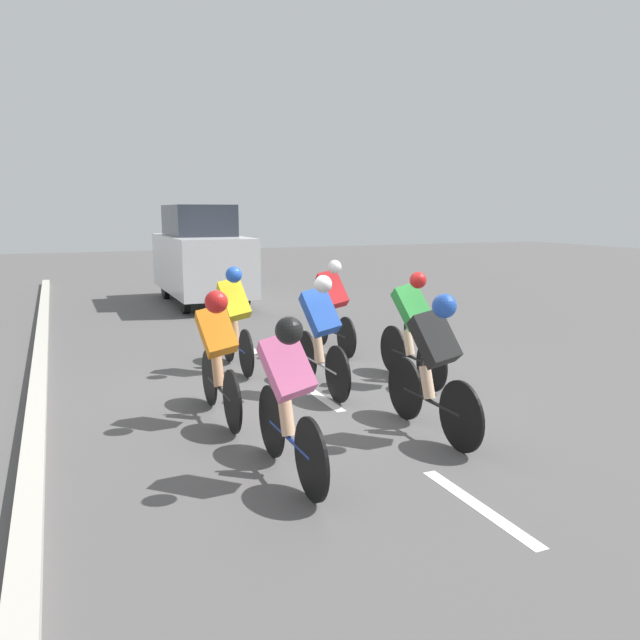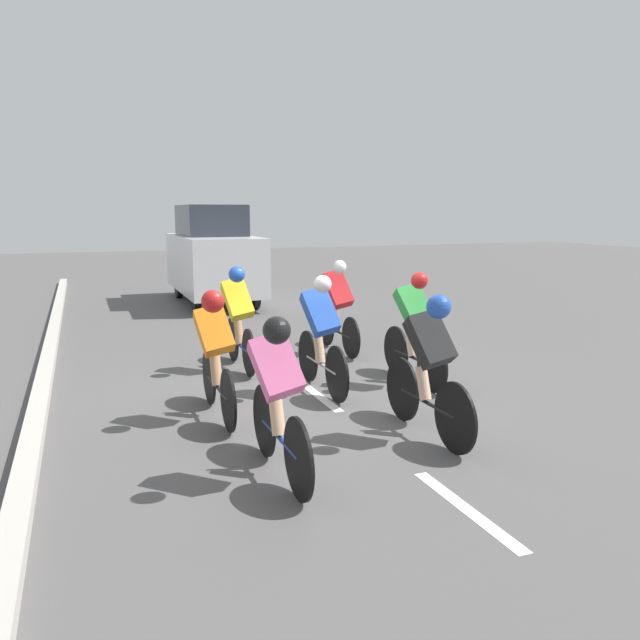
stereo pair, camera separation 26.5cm
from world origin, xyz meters
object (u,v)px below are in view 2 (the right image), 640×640
Objects in this scene: cyclist_pink at (278,393)px; cyclist_red at (338,304)px; cyclist_black at (429,362)px; cyclist_green at (414,326)px; support_car at (213,255)px; cyclist_blue at (321,331)px; cyclist_orange at (215,350)px; cyclist_yellow at (238,315)px.

cyclist_pink is 0.98× the size of cyclist_red.
cyclist_black is 1.04× the size of cyclist_green.
cyclist_pink is at bearing 81.45° from support_car.
cyclist_blue is 0.40× the size of support_car.
cyclist_green is (-2.70, -0.47, 0.01)m from cyclist_orange.
cyclist_pink is 4.86m from cyclist_red.
cyclist_green is at bearing -170.17° from cyclist_orange.
cyclist_yellow is 1.81m from cyclist_red.
cyclist_orange is at bearing 45.59° from cyclist_red.
cyclist_green is (-2.54, -2.20, 0.02)m from cyclist_pink.
cyclist_blue is at bearing -159.50° from cyclist_orange.
cyclist_red reaches higher than cyclist_pink.
cyclist_orange is 0.40× the size of support_car.
cyclist_yellow is at bearing -38.78° from cyclist_green.
cyclist_red is 6.26m from support_car.
cyclist_red is (-1.74, -0.50, -0.00)m from cyclist_yellow.
cyclist_green is at bearing 177.10° from cyclist_blue.
cyclist_red is (-2.32, -4.27, 0.03)m from cyclist_pink.
support_car is (-1.58, -10.48, 0.41)m from cyclist_pink.
cyclist_yellow is (-0.75, -2.04, 0.02)m from cyclist_orange.
cyclist_blue is at bearing 114.22° from cyclist_yellow.
cyclist_blue is at bearing -2.90° from cyclist_green.
cyclist_green reaches higher than cyclist_black.
cyclist_orange is at bearing -35.60° from cyclist_black.
cyclist_black is at bearing 80.76° from cyclist_red.
cyclist_yellow is at bearing -71.78° from cyclist_black.
cyclist_black is at bearing -166.50° from cyclist_pink.
support_car is at bearing -83.37° from cyclist_green.
cyclist_black is 10.08m from support_car.
cyclist_black is 3.92m from cyclist_red.
cyclist_yellow reaches higher than cyclist_orange.
cyclist_yellow reaches higher than cyclist_black.
cyclist_blue reaches higher than cyclist_orange.
support_car is (-0.32, -8.21, 0.39)m from cyclist_blue.
support_car is (-1.74, -8.74, 0.40)m from cyclist_orange.
support_car reaches higher than cyclist_orange.
cyclist_orange is 2.74m from cyclist_green.
cyclist_pink is at bearing 81.21° from cyclist_yellow.
cyclist_yellow is at bearing -98.79° from cyclist_pink.
cyclist_red reaches higher than cyclist_black.
cyclist_pink is (1.69, 0.41, -0.02)m from cyclist_black.
cyclist_red reaches higher than cyclist_orange.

